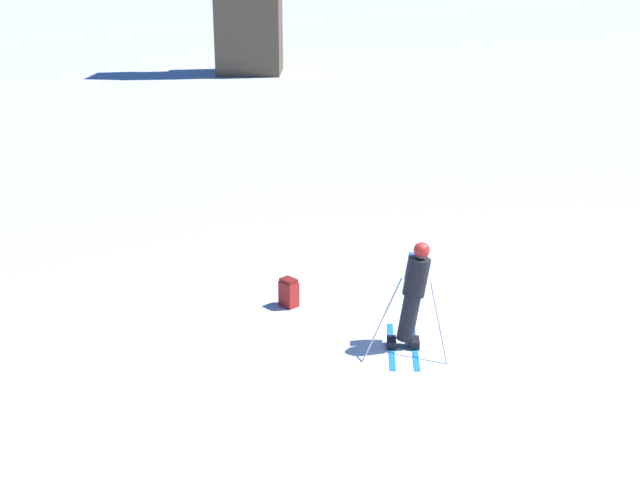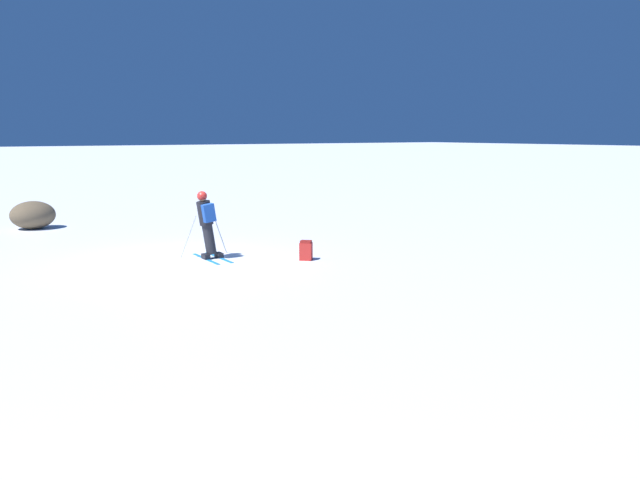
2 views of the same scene
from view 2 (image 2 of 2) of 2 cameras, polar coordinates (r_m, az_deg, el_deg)
name	(u,v)px [view 2 (image 2 of 2)]	position (r m, az deg, el deg)	size (l,w,h in m)	color
ground_plane	(179,262)	(15.73, -12.75, -2.00)	(300.00, 300.00, 0.00)	white
skier	(207,221)	(15.81, -10.32, 1.68)	(1.29, 1.62, 1.75)	#1E7AC6
spare_backpack	(306,251)	(15.56, -1.29, -0.97)	(0.37, 0.37, 0.50)	#AD231E
exposed_boulder_1	(33,215)	(22.73, -24.77, 2.09)	(1.42, 1.21, 0.92)	brown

